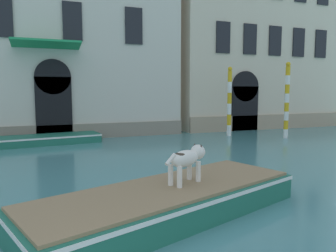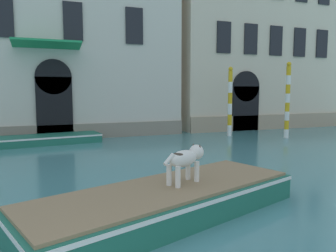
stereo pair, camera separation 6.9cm
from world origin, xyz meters
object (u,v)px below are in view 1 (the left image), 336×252
boat_moored_near_palazzo (50,139)px  mooring_pole_0 (287,100)px  mooring_pole_2 (229,101)px  boat_foreground (169,200)px  dog_on_deck (187,158)px

boat_moored_near_palazzo → mooring_pole_0: bearing=-19.3°
boat_moored_near_palazzo → mooring_pole_2: bearing=-11.4°
boat_foreground → mooring_pole_0: (10.21, 8.23, 1.78)m
mooring_pole_0 → boat_foreground: bearing=-141.1°
dog_on_deck → boat_moored_near_palazzo: dog_on_deck is taller
boat_foreground → dog_on_deck: 0.97m
boat_foreground → mooring_pole_0: bearing=20.3°
mooring_pole_2 → boat_moored_near_palazzo: bearing=175.7°
mooring_pole_0 → mooring_pole_2: 3.12m
boat_foreground → boat_moored_near_palazzo: boat_foreground is taller
boat_moored_near_palazzo → boat_foreground: bearing=-86.4°
dog_on_deck → boat_foreground: bearing=170.7°
boat_foreground → mooring_pole_2: 12.89m
boat_moored_near_palazzo → mooring_pole_2: (9.80, -0.74, 1.78)m
boat_moored_near_palazzo → mooring_pole_0: size_ratio=1.19×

